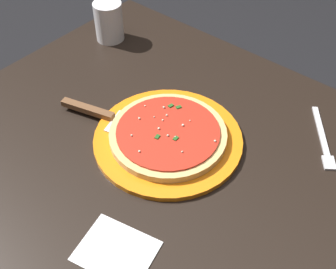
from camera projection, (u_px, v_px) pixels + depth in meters
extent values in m
cube|color=black|center=(137.00, 109.00, 1.54)|extent=(0.06, 0.06, 0.70)
cube|color=black|center=(153.00, 149.00, 0.91)|extent=(0.94, 0.84, 0.03)
cylinder|color=orange|center=(168.00, 139.00, 0.90)|extent=(0.32, 0.32, 0.01)
cylinder|color=#DBB26B|center=(168.00, 135.00, 0.89)|extent=(0.25, 0.25, 0.02)
cylinder|color=red|center=(168.00, 131.00, 0.88)|extent=(0.22, 0.22, 0.00)
sphere|color=#EFEACC|center=(184.00, 151.00, 0.84)|extent=(0.00, 0.00, 0.00)
sphere|color=#EFEACC|center=(175.00, 137.00, 0.87)|extent=(0.00, 0.00, 0.00)
sphere|color=#EFEACC|center=(168.00, 135.00, 0.87)|extent=(0.00, 0.00, 0.00)
sphere|color=#EFEACC|center=(154.00, 117.00, 0.91)|extent=(0.00, 0.00, 0.00)
sphere|color=#EFEACC|center=(164.00, 107.00, 0.93)|extent=(0.00, 0.00, 0.00)
sphere|color=#EFEACC|center=(183.00, 125.00, 0.89)|extent=(0.01, 0.01, 0.01)
sphere|color=#EFEACC|center=(215.00, 141.00, 0.86)|extent=(0.00, 0.00, 0.00)
sphere|color=#EFEACC|center=(159.00, 128.00, 0.89)|extent=(0.01, 0.01, 0.01)
sphere|color=#EFEACC|center=(190.00, 121.00, 0.90)|extent=(0.00, 0.00, 0.00)
sphere|color=#EFEACC|center=(132.00, 135.00, 0.87)|extent=(0.00, 0.00, 0.00)
sphere|color=#EFEACC|center=(139.00, 151.00, 0.84)|extent=(0.00, 0.00, 0.00)
sphere|color=#EFEACC|center=(145.00, 106.00, 0.93)|extent=(0.00, 0.00, 0.00)
sphere|color=#EFEACC|center=(163.00, 120.00, 0.90)|extent=(0.00, 0.00, 0.00)
sphere|color=#EFEACC|center=(139.00, 118.00, 0.91)|extent=(0.00, 0.00, 0.00)
sphere|color=#EFEACC|center=(167.00, 115.00, 0.91)|extent=(0.00, 0.00, 0.00)
cube|color=#23561E|center=(176.00, 138.00, 0.87)|extent=(0.01, 0.01, 0.00)
cube|color=#23561E|center=(159.00, 136.00, 0.87)|extent=(0.01, 0.01, 0.00)
cube|color=#23561E|center=(179.00, 107.00, 0.93)|extent=(0.01, 0.01, 0.00)
cube|color=#23561E|center=(171.00, 106.00, 0.94)|extent=(0.01, 0.01, 0.00)
cube|color=silver|center=(131.00, 125.00, 0.92)|extent=(0.11, 0.09, 0.00)
cube|color=brown|center=(88.00, 109.00, 0.95)|extent=(0.13, 0.05, 0.01)
cylinder|color=silver|center=(109.00, 21.00, 1.14)|extent=(0.08, 0.08, 0.11)
cube|color=white|center=(116.00, 251.00, 0.72)|extent=(0.15, 0.13, 0.00)
cube|color=silver|center=(321.00, 131.00, 0.92)|extent=(0.10, 0.13, 0.00)
cube|color=silver|center=(329.00, 163.00, 0.86)|extent=(0.04, 0.04, 0.00)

